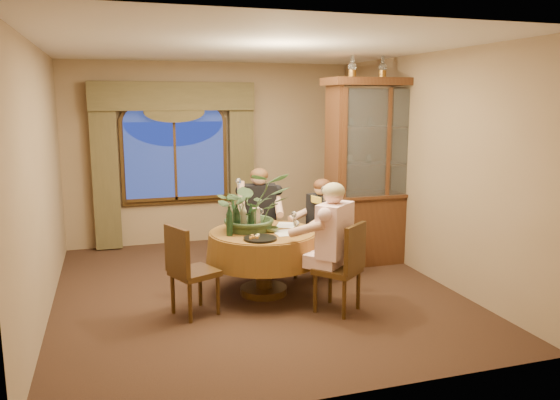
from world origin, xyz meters
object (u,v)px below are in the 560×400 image
object	(u,v)px
chair_front_left	(195,270)
person_pink	(334,247)
person_scarf	(323,230)
wine_bottle_0	(237,219)
oil_lamp_center	(383,65)
person_back	(259,220)
oil_lamp_right	(412,65)
olive_bowl	(271,230)
china_cabinet	(379,172)
chair_right	(337,267)
wine_bottle_3	(229,221)
wine_bottle_4	(233,215)
wine_bottle_5	(230,217)
wine_bottle_2	(251,219)
chair_back	(261,234)
centerpiece_plant	(252,180)
stoneware_vase	(255,219)
wine_bottle_1	(244,218)
dining_table	(264,263)
chair_back_right	(315,242)
oil_lamp_left	(352,64)

from	to	relation	value
chair_front_left	person_pink	size ratio (longest dim) A/B	0.69
person_scarf	wine_bottle_0	xyz separation A→B (m)	(-1.16, -0.28, 0.27)
person_scarf	wine_bottle_0	distance (m)	1.22
oil_lamp_center	wine_bottle_0	bearing A→B (deg)	-159.24
person_back	oil_lamp_right	bearing A→B (deg)	-168.81
wine_bottle_0	olive_bowl	bearing A→B (deg)	-9.12
china_cabinet	person_back	bearing A→B (deg)	178.67
oil_lamp_right	chair_right	world-z (taller)	oil_lamp_right
wine_bottle_3	china_cabinet	bearing A→B (deg)	21.81
person_pink	wine_bottle_4	bearing A→B (deg)	94.05
wine_bottle_5	china_cabinet	bearing A→B (deg)	17.93
wine_bottle_2	wine_bottle_3	distance (m)	0.26
chair_back	wine_bottle_2	bearing A→B (deg)	82.42
chair_front_left	centerpiece_plant	distance (m)	1.24
chair_front_left	chair_right	bearing A→B (deg)	52.43
oil_lamp_center	person_pink	bearing A→B (deg)	-130.67
wine_bottle_0	wine_bottle_5	bearing A→B (deg)	116.73
olive_bowl	wine_bottle_5	world-z (taller)	wine_bottle_5
wine_bottle_5	oil_lamp_right	bearing A→B (deg)	15.15
oil_lamp_right	wine_bottle_0	xyz separation A→B (m)	(-2.63, -0.83, -1.77)
chair_front_left	centerpiece_plant	xyz separation A→B (m)	(0.75, 0.50, 0.85)
person_pink	stoneware_vase	size ratio (longest dim) A/B	5.40
centerpiece_plant	olive_bowl	bearing A→B (deg)	-49.17
china_cabinet	chair_right	size ratio (longest dim) A/B	2.62
oil_lamp_right	china_cabinet	bearing A→B (deg)	180.00
china_cabinet	centerpiece_plant	xyz separation A→B (m)	(-1.98, -0.69, 0.07)
wine_bottle_0	wine_bottle_2	xyz separation A→B (m)	(0.15, -0.05, 0.00)
person_scarf	person_back	bearing A→B (deg)	30.43
person_back	wine_bottle_1	xyz separation A→B (m)	(-0.41, -0.83, 0.23)
dining_table	wine_bottle_0	distance (m)	0.62
oil_lamp_center	dining_table	bearing A→B (deg)	-156.46
dining_table	china_cabinet	xyz separation A→B (m)	(1.88, 0.82, 0.88)
chair_front_left	chair_back_right	bearing A→B (deg)	90.17
chair_back_right	person_scarf	xyz separation A→B (m)	(0.08, -0.07, 0.16)
chair_back_right	person_back	bearing A→B (deg)	23.95
oil_lamp_right	person_pink	world-z (taller)	oil_lamp_right
dining_table	wine_bottle_3	world-z (taller)	wine_bottle_3
wine_bottle_0	oil_lamp_left	bearing A→B (deg)	25.35
dining_table	person_back	xyz separation A→B (m)	(0.19, 0.86, 0.31)
chair_front_left	person_back	size ratio (longest dim) A/B	0.70
chair_right	stoneware_vase	world-z (taller)	stoneware_vase
chair_front_left	wine_bottle_2	distance (m)	0.88
wine_bottle_4	chair_back	bearing A→B (deg)	53.43
oil_lamp_right	olive_bowl	world-z (taller)	oil_lamp_right
person_back	person_scarf	size ratio (longest dim) A/B	1.07
person_back	chair_back	bearing A→B (deg)	-108.04
oil_lamp_left	person_back	world-z (taller)	oil_lamp_left
dining_table	wine_bottle_5	bearing A→B (deg)	165.66
stoneware_vase	centerpiece_plant	size ratio (longest dim) A/B	0.26
wine_bottle_1	wine_bottle_2	bearing A→B (deg)	-52.27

